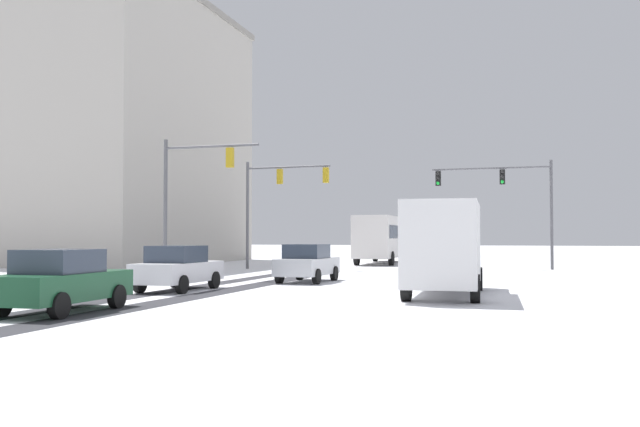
{
  "coord_description": "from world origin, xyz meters",
  "views": [
    {
      "loc": [
        7.15,
        -4.64,
        1.94
      ],
      "look_at": [
        0.0,
        19.58,
        2.8
      ],
      "focal_mm": 38.4,
      "sensor_mm": 36.0,
      "label": 1
    }
  ],
  "objects_px": {
    "traffic_signal_far_right": "(508,191)",
    "box_truck_delivery": "(445,246)",
    "bus_oncoming": "(383,236)",
    "traffic_signal_far_left": "(276,192)",
    "office_building_far_left_block": "(55,136)",
    "car_dark_green_third": "(61,281)",
    "car_silver_lead": "(307,263)",
    "car_white_second": "(178,268)",
    "traffic_signal_near_left": "(190,185)"
  },
  "relations": [
    {
      "from": "traffic_signal_far_right",
      "to": "box_truck_delivery",
      "type": "relative_size",
      "value": 0.95
    },
    {
      "from": "traffic_signal_far_right",
      "to": "bus_oncoming",
      "type": "distance_m",
      "value": 11.54
    },
    {
      "from": "bus_oncoming",
      "to": "box_truck_delivery",
      "type": "xyz_separation_m",
      "value": [
        7.31,
        -26.46,
        -0.36
      ]
    },
    {
      "from": "traffic_signal_far_left",
      "to": "office_building_far_left_block",
      "type": "bearing_deg",
      "value": 163.41
    },
    {
      "from": "traffic_signal_far_right",
      "to": "car_dark_green_third",
      "type": "distance_m",
      "value": 29.86
    },
    {
      "from": "car_silver_lead",
      "to": "box_truck_delivery",
      "type": "height_order",
      "value": "box_truck_delivery"
    },
    {
      "from": "car_white_second",
      "to": "bus_oncoming",
      "type": "xyz_separation_m",
      "value": [
        2.15,
        27.15,
        1.18
      ]
    },
    {
      "from": "bus_oncoming",
      "to": "box_truck_delivery",
      "type": "height_order",
      "value": "bus_oncoming"
    },
    {
      "from": "traffic_signal_far_right",
      "to": "traffic_signal_far_left",
      "type": "bearing_deg",
      "value": -163.16
    },
    {
      "from": "traffic_signal_far_right",
      "to": "bus_oncoming",
      "type": "bearing_deg",
      "value": 143.05
    },
    {
      "from": "car_silver_lead",
      "to": "car_dark_green_third",
      "type": "distance_m",
      "value": 13.3
    },
    {
      "from": "traffic_signal_near_left",
      "to": "bus_oncoming",
      "type": "xyz_separation_m",
      "value": [
        5.02,
        20.72,
        -2.35
      ]
    },
    {
      "from": "traffic_signal_near_left",
      "to": "car_silver_lead",
      "type": "xyz_separation_m",
      "value": [
        5.93,
        -0.63,
        -3.53
      ]
    },
    {
      "from": "box_truck_delivery",
      "to": "car_dark_green_third",
      "type": "bearing_deg",
      "value": -138.1
    },
    {
      "from": "traffic_signal_far_left",
      "to": "traffic_signal_near_left",
      "type": "height_order",
      "value": "same"
    },
    {
      "from": "car_white_second",
      "to": "car_dark_green_third",
      "type": "bearing_deg",
      "value": -85.38
    },
    {
      "from": "bus_oncoming",
      "to": "box_truck_delivery",
      "type": "bearing_deg",
      "value": -74.56
    },
    {
      "from": "bus_oncoming",
      "to": "office_building_far_left_block",
      "type": "bearing_deg",
      "value": -169.19
    },
    {
      "from": "office_building_far_left_block",
      "to": "box_truck_delivery",
      "type": "bearing_deg",
      "value": -34.08
    },
    {
      "from": "traffic_signal_far_left",
      "to": "box_truck_delivery",
      "type": "relative_size",
      "value": 0.87
    },
    {
      "from": "car_dark_green_third",
      "to": "car_white_second",
      "type": "bearing_deg",
      "value": 94.62
    },
    {
      "from": "traffic_signal_far_right",
      "to": "office_building_far_left_block",
      "type": "relative_size",
      "value": 0.28
    },
    {
      "from": "traffic_signal_far_right",
      "to": "car_silver_lead",
      "type": "relative_size",
      "value": 1.71
    },
    {
      "from": "traffic_signal_far_right",
      "to": "car_dark_green_third",
      "type": "height_order",
      "value": "traffic_signal_far_right"
    },
    {
      "from": "traffic_signal_near_left",
      "to": "car_silver_lead",
      "type": "height_order",
      "value": "traffic_signal_near_left"
    },
    {
      "from": "traffic_signal_near_left",
      "to": "car_silver_lead",
      "type": "bearing_deg",
      "value": -6.09
    },
    {
      "from": "box_truck_delivery",
      "to": "office_building_far_left_block",
      "type": "distance_m",
      "value": 39.6
    },
    {
      "from": "traffic_signal_far_left",
      "to": "bus_oncoming",
      "type": "relative_size",
      "value": 0.59
    },
    {
      "from": "bus_oncoming",
      "to": "traffic_signal_near_left",
      "type": "bearing_deg",
      "value": -103.63
    },
    {
      "from": "traffic_signal_far_left",
      "to": "traffic_signal_far_right",
      "type": "height_order",
      "value": "same"
    },
    {
      "from": "office_building_far_left_block",
      "to": "bus_oncoming",
      "type": "bearing_deg",
      "value": 10.81
    },
    {
      "from": "box_truck_delivery",
      "to": "traffic_signal_far_right",
      "type": "bearing_deg",
      "value": 85.19
    },
    {
      "from": "traffic_signal_near_left",
      "to": "office_building_far_left_block",
      "type": "relative_size",
      "value": 0.26
    },
    {
      "from": "traffic_signal_near_left",
      "to": "car_dark_green_third",
      "type": "relative_size",
      "value": 1.56
    },
    {
      "from": "car_silver_lead",
      "to": "office_building_far_left_block",
      "type": "height_order",
      "value": "office_building_far_left_block"
    },
    {
      "from": "traffic_signal_near_left",
      "to": "car_silver_lead",
      "type": "relative_size",
      "value": 1.57
    },
    {
      "from": "car_white_second",
      "to": "box_truck_delivery",
      "type": "relative_size",
      "value": 0.55
    },
    {
      "from": "traffic_signal_far_right",
      "to": "traffic_signal_near_left",
      "type": "relative_size",
      "value": 1.09
    },
    {
      "from": "car_white_second",
      "to": "office_building_far_left_block",
      "type": "xyz_separation_m",
      "value": [
        -22.65,
        22.41,
        8.88
      ]
    },
    {
      "from": "traffic_signal_near_left",
      "to": "bus_oncoming",
      "type": "relative_size",
      "value": 0.59
    },
    {
      "from": "car_dark_green_third",
      "to": "office_building_far_left_block",
      "type": "relative_size",
      "value": 0.17
    },
    {
      "from": "traffic_signal_far_right",
      "to": "bus_oncoming",
      "type": "height_order",
      "value": "traffic_signal_far_right"
    },
    {
      "from": "car_dark_green_third",
      "to": "bus_oncoming",
      "type": "distance_m",
      "value": 34.47
    },
    {
      "from": "traffic_signal_far_right",
      "to": "box_truck_delivery",
      "type": "distance_m",
      "value": 20.02
    },
    {
      "from": "car_silver_lead",
      "to": "car_white_second",
      "type": "relative_size",
      "value": 1.01
    },
    {
      "from": "traffic_signal_near_left",
      "to": "box_truck_delivery",
      "type": "relative_size",
      "value": 0.87
    },
    {
      "from": "car_dark_green_third",
      "to": "bus_oncoming",
      "type": "relative_size",
      "value": 0.38
    },
    {
      "from": "box_truck_delivery",
      "to": "office_building_far_left_block",
      "type": "relative_size",
      "value": 0.3
    },
    {
      "from": "box_truck_delivery",
      "to": "office_building_far_left_block",
      "type": "xyz_separation_m",
      "value": [
        -32.11,
        21.72,
        8.06
      ]
    },
    {
      "from": "traffic_signal_far_right",
      "to": "traffic_signal_near_left",
      "type": "distance_m",
      "value": 19.78
    }
  ]
}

